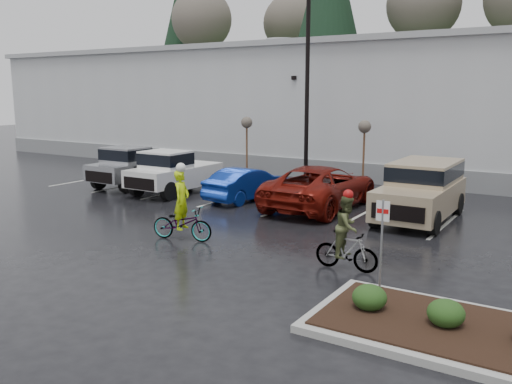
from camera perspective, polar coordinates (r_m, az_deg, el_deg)
The scene contains 16 objects.
ground at distance 14.08m, azimuth -2.34°, elevation -8.14°, with size 120.00×120.00×0.00m, color black.
warehouse at distance 33.86m, azimuth 19.28°, elevation 8.52°, with size 60.50×15.50×7.20m.
wooded_ridge at distance 56.53m, azimuth 24.51°, elevation 8.10°, with size 80.00×25.00×6.00m, color #1E3717.
lamppost at distance 25.76m, azimuth 5.44°, elevation 13.13°, with size 0.50×1.00×9.22m.
sapling_west at distance 28.65m, azimuth -0.98°, elevation 6.99°, with size 0.60×0.60×3.20m.
sapling_mid at distance 25.71m, azimuth 11.35°, elevation 6.38°, with size 0.60×0.60×3.20m.
shrub_a at distance 11.38m, azimuth 11.86°, elevation -10.81°, with size 0.70×0.70×0.52m, color #153412.
shrub_b at distance 11.00m, azimuth 19.36°, elevation -11.95°, with size 0.70×0.70×0.52m, color #153412.
fire_lane_sign at distance 12.21m, azimuth 13.10°, elevation -4.46°, with size 0.30×0.05×2.20m.
pickup_silver at distance 26.82m, azimuth -12.15°, elevation 2.76°, with size 2.10×5.20×1.96m, color #94969B, non-canonical shape.
pickup_white at distance 24.74m, azimuth -8.07°, elevation 2.25°, with size 2.10×5.20×1.96m, color silver, non-canonical shape.
car_blue at distance 22.74m, azimuth -0.91°, elevation 0.87°, with size 1.45×4.15×1.37m, color navy.
car_red at distance 21.28m, azimuth 6.84°, elevation 0.55°, with size 2.79×6.04×1.68m, color #6A1009.
suv_tan at distance 19.92m, azimuth 16.90°, elevation 0.03°, with size 2.20×5.10×2.06m, color #9D896A, non-canonical shape.
cyclist_hivis at distance 16.74m, azimuth -7.79°, elevation -2.57°, with size 2.07×1.08×2.40m.
cyclist_olive at distance 14.00m, azimuth 9.53°, elevation -5.06°, with size 1.63×0.78×2.10m.
Camera 1 is at (7.53, -11.01, 4.52)m, focal length 38.00 mm.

